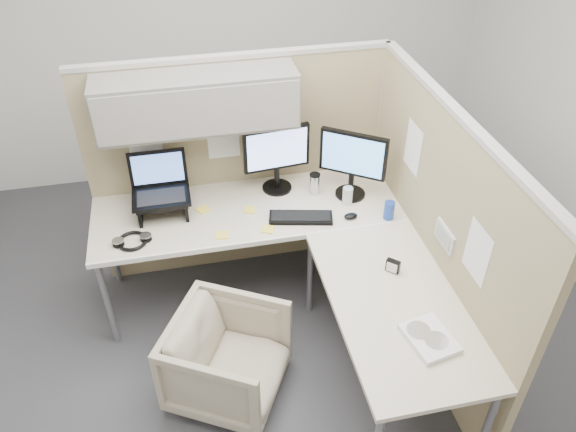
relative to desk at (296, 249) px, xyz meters
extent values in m
plane|color=#36363B|center=(-0.12, -0.13, -0.69)|extent=(4.50, 4.50, 0.00)
cube|color=tan|center=(-0.22, 0.77, 0.11)|extent=(2.00, 0.05, 1.60)
cube|color=#A8A399|center=(-0.22, 0.77, 0.93)|extent=(2.00, 0.06, 0.03)
cube|color=slate|center=(-0.47, 0.62, 0.73)|extent=(1.20, 0.34, 0.34)
cube|color=gray|center=(-0.47, 0.45, 0.73)|extent=(1.18, 0.01, 0.30)
plane|color=white|center=(-0.82, 0.75, 0.46)|extent=(0.26, 0.00, 0.26)
plane|color=white|center=(-0.32, 0.75, 0.39)|extent=(0.26, 0.00, 0.26)
cube|color=tan|center=(0.78, -0.23, 0.11)|extent=(0.05, 2.00, 1.60)
cube|color=#A8A399|center=(0.78, -0.23, 0.93)|extent=(0.06, 2.00, 0.03)
cube|color=#A8A399|center=(0.78, 0.77, 0.11)|extent=(0.06, 0.06, 1.60)
cube|color=silver|center=(0.75, -0.38, 0.27)|extent=(0.02, 0.20, 0.12)
cube|color=gray|center=(0.73, -0.38, 0.27)|extent=(0.00, 0.16, 0.09)
plane|color=white|center=(0.75, 0.17, 0.51)|extent=(0.00, 0.26, 0.26)
plane|color=white|center=(0.75, -0.68, 0.41)|extent=(0.00, 0.26, 0.26)
cube|color=beige|center=(-0.22, 0.41, 0.03)|extent=(2.00, 0.68, 0.03)
cube|color=beige|center=(0.41, -0.58, 0.03)|extent=(0.68, 1.30, 0.03)
cube|color=white|center=(-0.22, 0.07, 0.03)|extent=(2.00, 0.02, 0.03)
cylinder|color=gray|center=(-1.17, 0.12, -0.34)|extent=(0.04, 0.04, 0.70)
cylinder|color=gray|center=(-1.17, 0.70, -0.34)|extent=(0.04, 0.04, 0.70)
cylinder|color=gray|center=(0.71, -1.18, -0.34)|extent=(0.04, 0.04, 0.70)
cylinder|color=gray|center=(0.13, 0.12, -0.34)|extent=(0.04, 0.04, 0.70)
imported|color=beige|center=(-0.49, -0.40, -0.37)|extent=(0.79, 0.81, 0.62)
cylinder|color=black|center=(0.00, 0.60, 0.05)|extent=(0.20, 0.20, 0.02)
cylinder|color=black|center=(0.00, 0.60, 0.13)|extent=(0.04, 0.04, 0.15)
cube|color=black|center=(0.00, 0.60, 0.36)|extent=(0.44, 0.08, 0.30)
cube|color=#90B2F9|center=(0.00, 0.58, 0.36)|extent=(0.40, 0.04, 0.26)
cylinder|color=black|center=(0.47, 0.42, 0.05)|extent=(0.20, 0.20, 0.02)
cylinder|color=black|center=(0.47, 0.42, 0.13)|extent=(0.04, 0.04, 0.15)
cube|color=black|center=(0.47, 0.42, 0.36)|extent=(0.38, 0.28, 0.30)
cube|color=#5CA7FB|center=(0.45, 0.40, 0.36)|extent=(0.33, 0.23, 0.26)
cube|color=black|center=(-0.76, 0.46, 0.16)|extent=(0.32, 0.25, 0.02)
cube|color=black|center=(-0.91, 0.46, 0.11)|extent=(0.02, 0.23, 0.13)
cube|color=black|center=(-0.62, 0.46, 0.11)|extent=(0.02, 0.23, 0.13)
cube|color=black|center=(-0.76, 0.46, 0.18)|extent=(0.36, 0.25, 0.02)
cube|color=black|center=(-0.76, 0.61, 0.30)|extent=(0.36, 0.06, 0.23)
cube|color=#598CF2|center=(-0.76, 0.61, 0.30)|extent=(0.32, 0.04, 0.19)
cube|color=black|center=(0.08, 0.23, 0.05)|extent=(0.42, 0.22, 0.02)
ellipsoid|color=black|center=(0.39, 0.17, 0.06)|extent=(0.09, 0.06, 0.03)
cylinder|color=silver|center=(0.24, 0.49, 0.11)|extent=(0.07, 0.07, 0.14)
cylinder|color=black|center=(0.24, 0.49, 0.19)|extent=(0.07, 0.07, 0.01)
cylinder|color=#1E3FA5|center=(0.63, 0.12, 0.10)|extent=(0.07, 0.07, 0.12)
cylinder|color=silver|center=(0.42, 0.33, 0.10)|extent=(0.07, 0.07, 0.12)
cube|color=yellow|center=(-0.14, 0.17, 0.05)|extent=(0.10, 0.10, 0.01)
cube|color=yellow|center=(-0.52, 0.46, 0.05)|extent=(0.11, 0.11, 0.01)
cube|color=yellow|center=(-0.22, 0.39, 0.05)|extent=(0.10, 0.10, 0.01)
cube|color=yellow|center=(-0.43, 0.17, 0.05)|extent=(0.08, 0.08, 0.01)
torus|color=black|center=(-0.96, 0.22, 0.06)|extent=(0.20, 0.20, 0.02)
cylinder|color=black|center=(-1.04, 0.21, 0.06)|extent=(0.07, 0.07, 0.03)
cylinder|color=black|center=(-0.88, 0.23, 0.06)|extent=(0.07, 0.07, 0.03)
cube|color=white|center=(0.48, -0.86, 0.06)|extent=(0.25, 0.30, 0.03)
cylinder|color=silver|center=(0.50, -0.89, 0.07)|extent=(0.12, 0.12, 0.00)
cylinder|color=silver|center=(0.44, -0.81, 0.08)|extent=(0.12, 0.12, 0.00)
cube|color=black|center=(0.48, -0.35, 0.08)|extent=(0.08, 0.08, 0.08)
cube|color=white|center=(0.46, -0.36, 0.08)|extent=(0.05, 0.04, 0.06)
camera|label=1|loc=(-0.59, -2.50, 2.22)|focal=35.00mm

